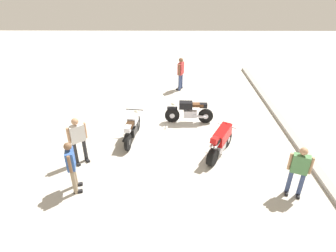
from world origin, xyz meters
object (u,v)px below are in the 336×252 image
person_in_green_shirt (299,169)px  person_in_blue_shirt (71,164)px  person_in_red_shirt (181,71)px  person_in_white_shirt (78,138)px  motorcycle_silver_cruiser (132,128)px  motorcycle_red_sportbike (221,141)px  motorcycle_black_cruiser (189,111)px

person_in_green_shirt → person_in_blue_shirt: 6.55m
person_in_green_shirt → person_in_red_shirt: person_in_red_shirt is taller
person_in_green_shirt → person_in_blue_shirt: (-0.14, -6.55, 0.03)m
person_in_white_shirt → person_in_blue_shirt: (1.39, 0.21, -0.03)m
motorcycle_silver_cruiser → person_in_white_shirt: bearing=140.3°
motorcycle_silver_cruiser → person_in_blue_shirt: (2.89, -1.40, 0.44)m
person_in_green_shirt → person_in_blue_shirt: person_in_blue_shirt is taller
person_in_red_shirt → motorcycle_silver_cruiser: bearing=88.5°
motorcycle_red_sportbike → person_in_white_shirt: size_ratio=1.03×
person_in_blue_shirt → person_in_white_shirt: bearing=83.5°
motorcycle_silver_cruiser → person_in_white_shirt: person_in_white_shirt is taller
motorcycle_red_sportbike → person_in_white_shirt: 4.91m
person_in_red_shirt → person_in_green_shirt: bearing=130.1°
motorcycle_silver_cruiser → person_in_white_shirt: 2.25m
person_in_green_shirt → motorcycle_silver_cruiser: bearing=-98.2°
motorcycle_red_sportbike → person_in_red_shirt: size_ratio=1.00×
motorcycle_red_sportbike → person_in_green_shirt: 2.78m
motorcycle_red_sportbike → person_in_green_shirt: person_in_green_shirt is taller
motorcycle_silver_cruiser → person_in_blue_shirt: size_ratio=1.24×
motorcycle_black_cruiser → motorcycle_silver_cruiser: bearing=34.1°
person_in_red_shirt → person_in_white_shirt: bearing=81.3°
person_in_red_shirt → person_in_white_shirt: person_in_red_shirt is taller
person_in_red_shirt → motorcycle_red_sportbike: bearing=120.7°
person_in_red_shirt → person_in_blue_shirt: bearing=86.7°
motorcycle_black_cruiser → person_in_green_shirt: (4.47, 2.85, 0.41)m
motorcycle_red_sportbike → person_in_green_shirt: size_ratio=1.07×
motorcycle_red_sportbike → person_in_white_shirt: bearing=126.6°
person_in_red_shirt → person_in_white_shirt: (6.77, -3.63, -0.04)m
motorcycle_red_sportbike → person_in_blue_shirt: person_in_blue_shirt is taller
motorcycle_black_cruiser → motorcycle_red_sportbike: 2.64m
motorcycle_black_cruiser → person_in_blue_shirt: (4.33, -3.69, 0.44)m
motorcycle_silver_cruiser → motorcycle_red_sportbike: bearing=-99.8°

